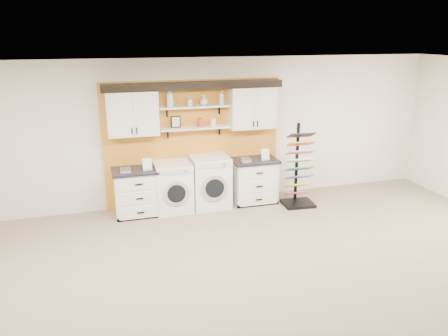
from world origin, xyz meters
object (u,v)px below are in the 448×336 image
object	(u,v)px
sample_rack	(299,180)
base_cabinet_left	(138,192)
base_cabinet_right	(254,180)
washer	(173,187)
dryer	(210,182)

from	to	relation	value
sample_rack	base_cabinet_left	bearing A→B (deg)	176.57
base_cabinet_left	base_cabinet_right	bearing A→B (deg)	-0.00
base_cabinet_left	washer	size ratio (longest dim) A/B	0.95
base_cabinet_left	dryer	world-z (taller)	dryer
base_cabinet_left	sample_rack	bearing A→B (deg)	-7.72
base_cabinet_right	sample_rack	xyz separation A→B (m)	(0.77, -0.41, 0.08)
base_cabinet_right	washer	bearing A→B (deg)	-179.88
base_cabinet_left	base_cabinet_right	distance (m)	2.26
washer	dryer	xyz separation A→B (m)	(0.71, 0.00, 0.03)
base_cabinet_right	sample_rack	bearing A→B (deg)	-28.04
base_cabinet_left	base_cabinet_right	size ratio (longest dim) A/B	0.99
base_cabinet_left	dryer	distance (m)	1.37
washer	dryer	size ratio (longest dim) A/B	0.94
dryer	sample_rack	bearing A→B (deg)	-13.75
base_cabinet_left	dryer	bearing A→B (deg)	-0.14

